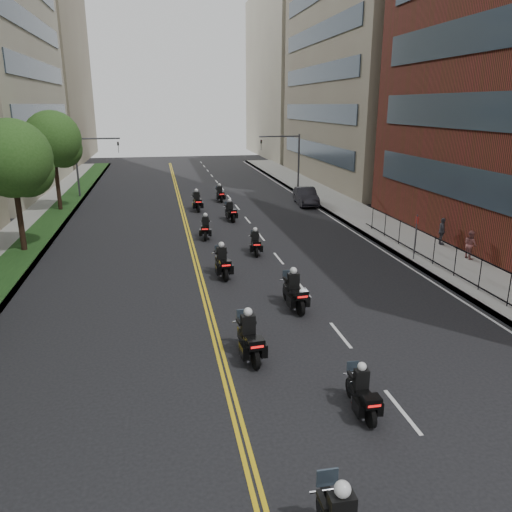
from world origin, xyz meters
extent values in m
cube|color=gray|center=(12.00, 25.00, 0.07)|extent=(4.00, 90.00, 0.15)
cube|color=gray|center=(-12.00, 25.00, 0.07)|extent=(4.00, 90.00, 0.15)
cube|color=#163814|center=(-11.20, 25.00, 0.17)|extent=(2.00, 90.00, 0.04)
cube|color=#333F4C|center=(13.95, 17.00, 3.50)|extent=(0.12, 25.80, 1.80)
cube|color=#333F4C|center=(13.95, 17.00, 7.50)|extent=(0.12, 25.80, 1.80)
cube|color=#7D6D5B|center=(21.50, 48.00, 15.00)|extent=(15.00, 28.00, 30.00)
cube|color=#333F4C|center=(13.95, 48.00, 3.50)|extent=(0.12, 24.08, 1.80)
cube|color=#333F4C|center=(13.95, 48.00, 7.50)|extent=(0.12, 24.08, 1.80)
cube|color=#333F4C|center=(13.95, 48.00, 11.50)|extent=(0.12, 24.08, 1.80)
cube|color=#333F4C|center=(13.95, 48.00, 15.50)|extent=(0.12, 24.08, 1.80)
cube|color=#9F9580|center=(21.50, 78.00, 13.00)|extent=(15.00, 28.00, 26.00)
cube|color=#333F4C|center=(-13.95, 48.00, 3.50)|extent=(0.12, 24.08, 1.80)
cube|color=#333F4C|center=(-13.95, 48.00, 7.50)|extent=(0.12, 24.08, 1.80)
cube|color=#333F4C|center=(-13.95, 48.00, 11.50)|extent=(0.12, 24.08, 1.80)
cube|color=#333F4C|center=(-13.95, 48.00, 15.50)|extent=(0.12, 24.08, 1.80)
cube|color=#7D6D5B|center=(-22.00, 78.00, 13.00)|extent=(16.00, 28.00, 26.00)
cube|color=black|center=(11.00, 12.00, 1.60)|extent=(0.05, 28.00, 0.05)
cube|color=black|center=(11.00, 12.00, 0.30)|extent=(0.05, 28.00, 0.05)
cylinder|color=#311C16|center=(-11.20, 24.00, 2.55)|extent=(0.32, 0.32, 5.11)
sphere|color=#27521B|center=(-11.20, 24.00, 5.47)|extent=(4.40, 4.40, 4.40)
sphere|color=#27521B|center=(-10.60, 24.40, 4.75)|extent=(3.08, 3.08, 3.08)
cylinder|color=#311C16|center=(-11.20, 36.00, 2.69)|extent=(0.32, 0.32, 5.39)
sphere|color=#27521B|center=(-11.20, 36.00, 5.78)|extent=(4.40, 4.40, 4.40)
sphere|color=#27521B|center=(-10.60, 36.40, 5.00)|extent=(3.08, 3.08, 3.08)
cylinder|color=#3F3F44|center=(10.50, 42.00, 2.80)|extent=(0.18, 0.18, 5.60)
cylinder|color=#3F3F44|center=(8.50, 42.00, 5.40)|extent=(4.00, 0.14, 0.14)
imported|color=black|center=(6.70, 42.00, 4.60)|extent=(0.16, 0.20, 1.00)
cylinder|color=#3F3F44|center=(-10.50, 42.00, 2.80)|extent=(0.18, 0.18, 5.60)
cylinder|color=#3F3F44|center=(-8.50, 42.00, 5.40)|extent=(4.00, 0.14, 0.14)
imported|color=black|center=(-6.70, 42.00, 4.60)|extent=(0.16, 0.20, 1.00)
cube|color=black|center=(-0.28, 0.69, 1.24)|extent=(0.49, 0.31, 0.69)
sphere|color=silver|center=(-0.28, 0.70, 1.71)|extent=(0.32, 0.32, 0.32)
cylinder|color=black|center=(2.02, 4.53, 0.31)|extent=(0.13, 0.61, 0.61)
cylinder|color=black|center=(2.03, 5.97, 0.31)|extent=(0.13, 0.61, 0.61)
cube|color=black|center=(2.03, 5.25, 0.56)|extent=(0.39, 1.22, 0.36)
cube|color=silver|center=(2.03, 5.30, 0.35)|extent=(0.35, 0.50, 0.27)
cube|color=black|center=(2.02, 4.53, 0.77)|extent=(0.47, 0.38, 0.29)
cube|color=red|center=(2.02, 4.34, 0.76)|extent=(0.36, 0.03, 0.06)
cube|color=black|center=(2.03, 5.30, 1.01)|extent=(0.40, 0.26, 0.56)
sphere|color=silver|center=(2.03, 5.31, 1.39)|extent=(0.26, 0.26, 0.26)
cylinder|color=black|center=(-0.43, 8.17, 0.36)|extent=(0.21, 0.73, 0.72)
cylinder|color=black|center=(-0.58, 9.87, 0.36)|extent=(0.21, 0.73, 0.72)
cube|color=black|center=(-0.50, 9.02, 0.66)|extent=(0.57, 1.47, 0.43)
cube|color=silver|center=(-0.51, 9.07, 0.42)|extent=(0.45, 0.62, 0.32)
cube|color=black|center=(-0.43, 8.17, 0.92)|extent=(0.59, 0.49, 0.34)
cube|color=red|center=(-0.41, 7.94, 0.90)|extent=(0.43, 0.07, 0.07)
cube|color=black|center=(-0.51, 9.07, 1.19)|extent=(0.49, 0.34, 0.66)
sphere|color=silver|center=(-0.51, 9.08, 1.64)|extent=(0.31, 0.31, 0.31)
cylinder|color=black|center=(2.21, 12.07, 0.36)|extent=(0.21, 0.74, 0.73)
cylinder|color=black|center=(2.08, 13.78, 0.36)|extent=(0.21, 0.74, 0.73)
cube|color=black|center=(2.14, 12.93, 0.66)|extent=(0.56, 1.48, 0.43)
cube|color=silver|center=(2.14, 12.98, 0.42)|extent=(0.45, 0.62, 0.32)
cube|color=black|center=(2.21, 12.07, 0.92)|extent=(0.59, 0.49, 0.34)
cube|color=red|center=(2.23, 11.85, 0.90)|extent=(0.43, 0.07, 0.08)
cube|color=black|center=(2.14, 12.98, 1.20)|extent=(0.49, 0.34, 0.66)
sphere|color=silver|center=(2.14, 12.99, 1.65)|extent=(0.31, 0.31, 0.31)
cylinder|color=black|center=(-0.26, 16.80, 0.36)|extent=(0.20, 0.73, 0.72)
cylinder|color=black|center=(-0.37, 18.48, 0.36)|extent=(0.20, 0.73, 0.72)
cube|color=black|center=(-0.32, 17.64, 0.65)|extent=(0.54, 1.45, 0.42)
cube|color=silver|center=(-0.32, 17.69, 0.41)|extent=(0.44, 0.61, 0.32)
cube|color=black|center=(-0.26, 16.80, 0.91)|extent=(0.58, 0.48, 0.34)
cube|color=red|center=(-0.24, 16.58, 0.89)|extent=(0.42, 0.06, 0.07)
cube|color=black|center=(-0.32, 17.69, 1.18)|extent=(0.48, 0.33, 0.65)
sphere|color=silver|center=(-0.32, 17.70, 1.62)|extent=(0.31, 0.31, 0.31)
cylinder|color=black|center=(2.03, 20.50, 0.31)|extent=(0.18, 0.64, 0.63)
cylinder|color=black|center=(2.16, 21.97, 0.31)|extent=(0.18, 0.64, 0.63)
cube|color=black|center=(2.09, 21.24, 0.57)|extent=(0.49, 1.28, 0.37)
cube|color=silver|center=(2.10, 21.28, 0.36)|extent=(0.39, 0.54, 0.28)
cube|color=black|center=(2.03, 20.50, 0.79)|extent=(0.51, 0.43, 0.30)
cube|color=red|center=(2.01, 20.31, 0.78)|extent=(0.37, 0.06, 0.06)
cube|color=black|center=(2.10, 21.28, 1.03)|extent=(0.43, 0.29, 0.57)
sphere|color=silver|center=(2.10, 21.29, 1.42)|extent=(0.27, 0.27, 0.27)
cylinder|color=black|center=(-0.50, 24.59, 0.33)|extent=(0.23, 0.68, 0.67)
cylinder|color=black|center=(-0.29, 26.14, 0.33)|extent=(0.23, 0.68, 0.67)
cube|color=black|center=(-0.39, 25.36, 0.61)|extent=(0.58, 1.37, 0.39)
cube|color=silver|center=(-0.39, 25.41, 0.38)|extent=(0.44, 0.58, 0.29)
cube|color=black|center=(-0.50, 24.59, 0.84)|extent=(0.56, 0.48, 0.31)
cube|color=red|center=(-0.53, 24.38, 0.82)|extent=(0.39, 0.08, 0.07)
cube|color=black|center=(-0.39, 25.41, 1.10)|extent=(0.46, 0.33, 0.61)
sphere|color=silver|center=(-0.39, 25.42, 1.51)|extent=(0.28, 0.28, 0.28)
cylinder|color=black|center=(2.00, 29.35, 0.33)|extent=(0.23, 0.68, 0.66)
cylinder|color=black|center=(1.78, 30.90, 0.33)|extent=(0.23, 0.68, 0.66)
cube|color=black|center=(1.89, 30.13, 0.61)|extent=(0.59, 1.36, 0.39)
cube|color=silver|center=(1.88, 30.17, 0.38)|extent=(0.44, 0.58, 0.29)
cube|color=black|center=(2.00, 29.35, 0.84)|extent=(0.56, 0.48, 0.31)
cube|color=red|center=(2.03, 29.15, 0.82)|extent=(0.39, 0.08, 0.07)
cube|color=black|center=(1.88, 30.17, 1.09)|extent=(0.46, 0.33, 0.61)
sphere|color=silver|center=(1.88, 30.18, 1.50)|extent=(0.28, 0.28, 0.28)
cylinder|color=black|center=(-0.22, 33.46, 0.36)|extent=(0.19, 0.73, 0.73)
cylinder|color=black|center=(-0.30, 35.16, 0.36)|extent=(0.19, 0.73, 0.73)
cube|color=black|center=(-0.26, 34.31, 0.66)|extent=(0.52, 1.46, 0.43)
cube|color=silver|center=(-0.26, 34.36, 0.42)|extent=(0.43, 0.61, 0.32)
cube|color=black|center=(-0.22, 33.46, 0.92)|extent=(0.58, 0.48, 0.34)
cube|color=red|center=(-0.20, 33.23, 0.90)|extent=(0.43, 0.05, 0.07)
cube|color=black|center=(-0.26, 34.36, 1.19)|extent=(0.48, 0.32, 0.66)
sphere|color=silver|center=(-0.26, 34.37, 1.64)|extent=(0.31, 0.31, 0.31)
cylinder|color=black|center=(2.14, 37.20, 0.33)|extent=(0.19, 0.66, 0.65)
cylinder|color=black|center=(2.02, 38.73, 0.33)|extent=(0.19, 0.66, 0.65)
cube|color=black|center=(2.08, 37.96, 0.59)|extent=(0.50, 1.32, 0.38)
cube|color=silver|center=(2.07, 38.01, 0.37)|extent=(0.41, 0.56, 0.29)
cube|color=black|center=(2.14, 37.20, 0.83)|extent=(0.53, 0.44, 0.31)
cube|color=red|center=(2.16, 37.00, 0.81)|extent=(0.38, 0.06, 0.07)
cube|color=black|center=(2.07, 38.01, 1.07)|extent=(0.44, 0.30, 0.59)
sphere|color=silver|center=(2.07, 38.02, 1.48)|extent=(0.28, 0.28, 0.28)
imported|color=black|center=(9.23, 34.95, 0.74)|extent=(1.96, 4.60, 1.47)
imported|color=#965452|center=(13.50, 17.55, 0.94)|extent=(0.64, 0.80, 1.58)
imported|color=#434149|center=(13.50, 20.44, 0.98)|extent=(0.68, 1.05, 1.66)
camera|label=1|loc=(-3.22, -6.23, 8.34)|focal=35.00mm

